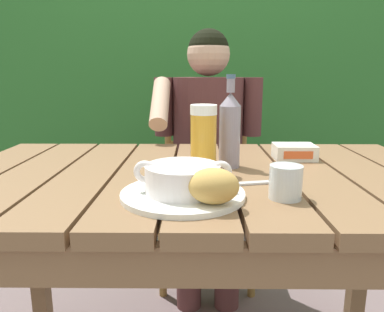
{
  "coord_description": "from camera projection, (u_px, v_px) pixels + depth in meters",
  "views": [
    {
      "loc": [
        -0.01,
        -0.99,
        1.03
      ],
      "look_at": [
        -0.02,
        -0.12,
        0.83
      ],
      "focal_mm": 34.28,
      "sensor_mm": 36.0,
      "label": 1
    }
  ],
  "objects": [
    {
      "name": "butter_tub",
      "position": [
        294.0,
        152.0,
        1.16
      ],
      "size": [
        0.13,
        0.1,
        0.05
      ],
      "color": "white",
      "rests_on": "dining_table"
    },
    {
      "name": "table_knife",
      "position": [
        235.0,
        184.0,
        0.89
      ],
      "size": [
        0.15,
        0.05,
        0.01
      ],
      "color": "silver",
      "rests_on": "dining_table"
    },
    {
      "name": "chair_near_diner",
      "position": [
        206.0,
        180.0,
        1.91
      ],
      "size": [
        0.45,
        0.48,
        0.99
      ],
      "color": "olive",
      "rests_on": "ground_plane"
    },
    {
      "name": "water_glass_small",
      "position": [
        286.0,
        182.0,
        0.79
      ],
      "size": [
        0.07,
        0.07,
        0.07
      ],
      "color": "silver",
      "rests_on": "dining_table"
    },
    {
      "name": "person_eating",
      "position": [
        207.0,
        144.0,
        1.66
      ],
      "size": [
        0.48,
        0.47,
        1.22
      ],
      "color": "#522C2C",
      "rests_on": "ground_plane"
    },
    {
      "name": "soup_bowl",
      "position": [
        183.0,
        178.0,
        0.8
      ],
      "size": [
        0.22,
        0.17,
        0.07
      ],
      "color": "white",
      "rests_on": "serving_plate"
    },
    {
      "name": "beer_glass",
      "position": [
        203.0,
        139.0,
        0.99
      ],
      "size": [
        0.07,
        0.07,
        0.19
      ],
      "color": "gold",
      "rests_on": "dining_table"
    },
    {
      "name": "hedge_backdrop",
      "position": [
        174.0,
        51.0,
        2.71
      ],
      "size": [
        3.17,
        0.93,
        2.54
      ],
      "color": "#2A672A",
      "rests_on": "ground_plane"
    },
    {
      "name": "serving_plate",
      "position": [
        183.0,
        194.0,
        0.81
      ],
      "size": [
        0.28,
        0.28,
        0.01
      ],
      "color": "white",
      "rests_on": "dining_table"
    },
    {
      "name": "bread_roll",
      "position": [
        214.0,
        186.0,
        0.73
      ],
      "size": [
        0.11,
        0.08,
        0.07
      ],
      "color": "tan",
      "rests_on": "serving_plate"
    },
    {
      "name": "dining_table",
      "position": [
        199.0,
        204.0,
        1.04
      ],
      "size": [
        1.38,
        0.81,
        0.76
      ],
      "color": "brown",
      "rests_on": "ground_plane"
    },
    {
      "name": "beer_bottle",
      "position": [
        230.0,
        129.0,
        1.05
      ],
      "size": [
        0.06,
        0.06,
        0.26
      ],
      "color": "gray",
      "rests_on": "dining_table"
    }
  ]
}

